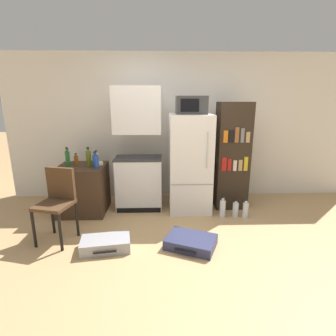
{
  "coord_description": "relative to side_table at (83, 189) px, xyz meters",
  "views": [
    {
      "loc": [
        -0.28,
        -2.76,
        1.78
      ],
      "look_at": [
        -0.17,
        0.85,
        0.82
      ],
      "focal_mm": 28.0,
      "sensor_mm": 36.0,
      "label": 1
    }
  ],
  "objects": [
    {
      "name": "bottle_green_tall",
      "position": [
        -0.19,
        -0.02,
        0.51
      ],
      "size": [
        0.06,
        0.06,
        0.3
      ],
      "color": "#1E6028",
      "rests_on": "side_table"
    },
    {
      "name": "side_table",
      "position": [
        0.0,
        0.0,
        0.0
      ],
      "size": [
        0.73,
        0.7,
        0.76
      ],
      "color": "#422D1E",
      "rests_on": "ground_plane"
    },
    {
      "name": "chair",
      "position": [
        -0.06,
        -0.86,
        0.19
      ],
      "size": [
        0.49,
        0.49,
        0.94
      ],
      "rotation": [
        0.0,
        0.0,
        -0.25
      ],
      "color": "black",
      "rests_on": "ground_plane"
    },
    {
      "name": "bottle_blue_soda",
      "position": [
        0.26,
        -0.11,
        0.49
      ],
      "size": [
        0.09,
        0.09,
        0.25
      ],
      "color": "#1E47A3",
      "rests_on": "side_table"
    },
    {
      "name": "water_bottle_middle",
      "position": [
        2.55,
        -0.32,
        -0.25
      ],
      "size": [
        0.09,
        0.09,
        0.3
      ],
      "color": "silver",
      "rests_on": "ground_plane"
    },
    {
      "name": "refrigerator",
      "position": [
        1.72,
        0.04,
        0.4
      ],
      "size": [
        0.66,
        0.65,
        1.55
      ],
      "color": "white",
      "rests_on": "ground_plane"
    },
    {
      "name": "bottle_clear_short",
      "position": [
        -0.3,
        0.29,
        0.47
      ],
      "size": [
        0.09,
        0.09,
        0.22
      ],
      "color": "silver",
      "rests_on": "side_table"
    },
    {
      "name": "bookshelf",
      "position": [
        2.42,
        0.15,
        0.49
      ],
      "size": [
        0.52,
        0.41,
        1.74
      ],
      "color": "#2D2319",
      "rests_on": "ground_plane"
    },
    {
      "name": "bottle_amber_beer",
      "position": [
        -0.08,
        0.04,
        0.46
      ],
      "size": [
        0.06,
        0.06,
        0.2
      ],
      "color": "brown",
      "rests_on": "side_table"
    },
    {
      "name": "bottle_milk_white",
      "position": [
        0.2,
        0.2,
        0.47
      ],
      "size": [
        0.07,
        0.07,
        0.21
      ],
      "color": "white",
      "rests_on": "side_table"
    },
    {
      "name": "water_bottle_back",
      "position": [
        2.41,
        -0.28,
        -0.26
      ],
      "size": [
        0.09,
        0.09,
        0.28
      ],
      "color": "silver",
      "rests_on": "ground_plane"
    },
    {
      "name": "microwave",
      "position": [
        1.72,
        0.04,
        1.31
      ],
      "size": [
        0.46,
        0.35,
        0.27
      ],
      "color": "#333333",
      "rests_on": "refrigerator"
    },
    {
      "name": "ground_plane",
      "position": [
        1.52,
        -1.25,
        -0.38
      ],
      "size": [
        24.0,
        24.0,
        0.0
      ],
      "primitive_type": "plane",
      "color": "tan"
    },
    {
      "name": "bottle_olive_oil",
      "position": [
        0.13,
        -0.03,
        0.51
      ],
      "size": [
        0.08,
        0.08,
        0.3
      ],
      "color": "#566619",
      "rests_on": "side_table"
    },
    {
      "name": "bowl",
      "position": [
        0.26,
        0.07,
        0.4
      ],
      "size": [
        0.15,
        0.15,
        0.04
      ],
      "color": "silver",
      "rests_on": "side_table"
    },
    {
      "name": "suitcase_small_flat",
      "position": [
        0.57,
        -1.15,
        -0.31
      ],
      "size": [
        0.63,
        0.41,
        0.15
      ],
      "rotation": [
        0.0,
        0.0,
        0.15
      ],
      "color": "#99999E",
      "rests_on": "ground_plane"
    },
    {
      "name": "water_bottle_front",
      "position": [
        2.2,
        -0.28,
        -0.24
      ],
      "size": [
        0.09,
        0.09,
        0.34
      ],
      "color": "silver",
      "rests_on": "ground_plane"
    },
    {
      "name": "kitchen_hutch",
      "position": [
        0.89,
        0.13,
        0.54
      ],
      "size": [
        0.75,
        0.46,
        1.97
      ],
      "color": "white",
      "rests_on": "ground_plane"
    },
    {
      "name": "suitcase_large_flat",
      "position": [
        1.61,
        -1.12,
        -0.32
      ],
      "size": [
        0.7,
        0.62,
        0.13
      ],
      "rotation": [
        0.0,
        0.0,
        -0.41
      ],
      "color": "navy",
      "rests_on": "ground_plane"
    },
    {
      "name": "wall_back",
      "position": [
        1.72,
        0.75,
        0.9
      ],
      "size": [
        6.4,
        0.1,
        2.55
      ],
      "color": "white",
      "rests_on": "ground_plane"
    }
  ]
}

